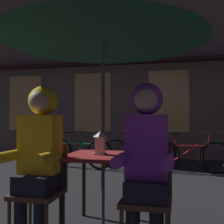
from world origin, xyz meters
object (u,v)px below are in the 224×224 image
cafe_table (103,165)px  chair_left (42,185)px  person_right_hooded (146,149)px  patio_umbrella (103,24)px  bicycle_fourth (189,156)px  chair_right (147,192)px  bicycle_second (79,152)px  bicycle_third (138,153)px  person_left_hooded (39,147)px  bicycle_nearest (42,150)px  lantern (100,142)px

cafe_table → chair_left: (-0.48, -0.37, -0.15)m
chair_left → person_right_hooded: 1.03m
patio_umbrella → bicycle_fourth: patio_umbrella is taller
chair_left → person_right_hooded: (0.96, -0.06, 0.36)m
chair_right → bicycle_second: 4.04m
bicycle_fourth → chair_right: bearing=-97.8°
bicycle_second → bicycle_fourth: same height
cafe_table → chair_left: bearing=-142.5°
bicycle_third → cafe_table: bearing=-88.1°
patio_umbrella → bicycle_second: 3.89m
bicycle_third → person_left_hooded: bearing=-95.6°
cafe_table → bicycle_nearest: 4.23m
cafe_table → person_right_hooded: (0.48, -0.43, 0.21)m
chair_left → bicycle_fourth: size_ratio=0.52×
patio_umbrella → person_left_hooded: size_ratio=1.65×
bicycle_second → bicycle_fourth: 2.38m
bicycle_second → bicycle_third: 1.31m
lantern → chair_right: 0.72m
lantern → person_left_hooded: bearing=-138.3°
patio_umbrella → bicycle_fourth: size_ratio=1.37×
person_right_hooded → chair_right: bearing=90.0°
chair_right → patio_umbrella: bearing=142.5°
person_right_hooded → bicycle_fourth: 3.68m
lantern → chair_right: size_ratio=0.27×
cafe_table → chair_right: (0.48, -0.37, -0.15)m
person_left_hooded → bicycle_third: size_ratio=0.85×
bicycle_third → patio_umbrella: bearing=-88.1°
person_left_hooded → bicycle_fourth: (1.45, 3.61, -0.50)m
chair_right → bicycle_second: size_ratio=0.53×
person_left_hooded → chair_left: bearing=90.0°
bicycle_fourth → lantern: bearing=-107.2°
bicycle_fourth → patio_umbrella: bearing=-106.9°
cafe_table → patio_umbrella: 1.42m
chair_left → person_left_hooded: 0.36m
lantern → chair_left: lantern is taller
chair_left → bicycle_second: (-0.93, 3.56, -0.14)m
bicycle_nearest → bicycle_fourth: bearing=-4.2°
cafe_table → person_right_hooded: person_right_hooded is taller
cafe_table → bicycle_third: bearing=91.9°
person_left_hooded → person_right_hooded: size_ratio=1.00×
cafe_table → bicycle_fourth: 3.34m
bicycle_nearest → bicycle_fourth: 3.42m
cafe_table → patio_umbrella: patio_umbrella is taller
chair_right → bicycle_fourth: bearing=82.2°
bicycle_fourth → chair_left: bearing=-112.2°
bicycle_nearest → bicycle_fourth: same height
bicycle_second → cafe_table: bearing=-66.1°
bicycle_second → bicycle_third: (1.30, 0.17, 0.00)m
bicycle_nearest → cafe_table: bearing=-54.6°
bicycle_third → person_right_hooded: bearing=-81.1°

